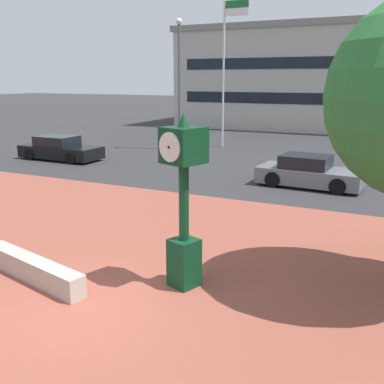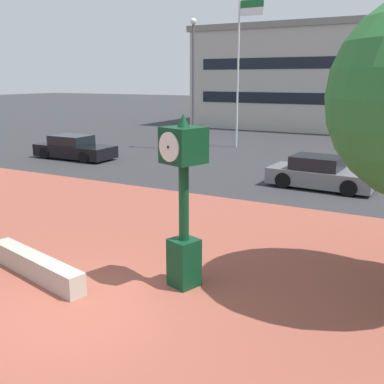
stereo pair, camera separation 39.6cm
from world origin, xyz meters
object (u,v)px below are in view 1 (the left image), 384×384
(street_clock, at_px, (184,197))
(street_lamp_post, at_px, (179,73))
(car_street_near, at_px, (309,173))
(car_street_mid, at_px, (60,149))
(flagpole_primary, at_px, (226,62))
(civic_building, at_px, (342,78))

(street_clock, relative_size, street_lamp_post, 0.47)
(street_clock, relative_size, car_street_near, 0.86)
(street_clock, distance_m, car_street_mid, 17.06)
(car_street_mid, height_order, street_lamp_post, street_lamp_post)
(street_clock, relative_size, flagpole_primary, 0.40)
(civic_building, distance_m, street_lamp_post, 19.82)
(car_street_near, bearing_deg, street_clock, 0.54)
(flagpole_primary, distance_m, civic_building, 16.94)
(car_street_mid, relative_size, street_lamp_post, 0.59)
(car_street_near, height_order, street_lamp_post, street_lamp_post)
(car_street_near, distance_m, civic_building, 25.43)
(car_street_mid, xyz_separation_m, civic_building, (11.07, 24.52, 3.81))
(car_street_near, relative_size, street_lamp_post, 0.55)
(street_clock, distance_m, flagpole_primary, 20.60)
(car_street_mid, distance_m, flagpole_primary, 11.45)
(car_street_near, distance_m, street_lamp_post, 11.94)
(flagpole_primary, height_order, civic_building, flagpole_primary)
(flagpole_primary, relative_size, civic_building, 0.33)
(flagpole_primary, height_order, street_lamp_post, flagpole_primary)
(flagpole_primary, bearing_deg, car_street_mid, -127.39)
(car_street_near, height_order, car_street_mid, same)
(car_street_mid, xyz_separation_m, flagpole_primary, (6.33, 8.28, 4.74))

